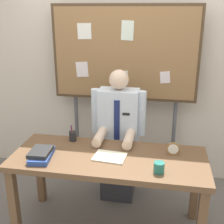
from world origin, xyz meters
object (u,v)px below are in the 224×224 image
object	(u,v)px
desk_clock	(173,149)
person	(118,141)
book_stack	(41,154)
bulletin_board	(125,56)
open_notebook	(110,157)
coffee_mug	(159,167)
desk	(109,166)
pen_holder	(73,136)

from	to	relation	value
desk_clock	person	bearing A→B (deg)	144.54
book_stack	bulletin_board	bearing A→B (deg)	61.81
bulletin_board	open_notebook	size ratio (longest dim) A/B	7.45
book_stack	desk_clock	xyz separation A→B (m)	(1.10, 0.27, 0.01)
coffee_mug	desk_clock	bearing A→B (deg)	71.20
coffee_mug	person	bearing A→B (deg)	121.37
desk	book_stack	world-z (taller)	book_stack
desk	desk_clock	distance (m)	0.58
desk	pen_holder	world-z (taller)	pen_holder
coffee_mug	book_stack	bearing A→B (deg)	176.71
coffee_mug	pen_holder	size ratio (longest dim) A/B	0.53
open_notebook	desk_clock	xyz separation A→B (m)	(0.53, 0.15, 0.04)
person	open_notebook	distance (m)	0.55
person	coffee_mug	bearing A→B (deg)	-58.63
desk_clock	pen_holder	xyz separation A→B (m)	(-0.95, 0.12, -0.00)
bulletin_board	open_notebook	xyz separation A→B (m)	(0.01, -0.93, -0.72)
desk	desk_clock	xyz separation A→B (m)	(0.55, 0.13, 0.15)
pen_holder	open_notebook	bearing A→B (deg)	-33.27
bulletin_board	coffee_mug	bearing A→B (deg)	-68.38
desk	pen_holder	size ratio (longest dim) A/B	10.53
desk_clock	coffee_mug	size ratio (longest dim) A/B	1.30
book_stack	pen_holder	xyz separation A→B (m)	(0.16, 0.38, 0.01)
desk	desk_clock	size ratio (longest dim) A/B	15.15
book_stack	coffee_mug	xyz separation A→B (m)	(0.99, -0.06, 0.01)
bulletin_board	pen_holder	size ratio (longest dim) A/B	12.52
desk	person	bearing A→B (deg)	90.00
person	pen_holder	bearing A→B (deg)	-145.79
open_notebook	pen_holder	distance (m)	0.50
pen_holder	desk_clock	bearing A→B (deg)	-7.01
person	bulletin_board	distance (m)	0.91
desk	coffee_mug	distance (m)	0.50
person	open_notebook	bearing A→B (deg)	-88.70
bulletin_board	open_notebook	distance (m)	1.17
open_notebook	pen_holder	xyz separation A→B (m)	(-0.41, 0.27, 0.04)
bulletin_board	desk_clock	bearing A→B (deg)	-54.79
desk	book_stack	distance (m)	0.59
book_stack	open_notebook	xyz separation A→B (m)	(0.57, 0.11, -0.03)
open_notebook	desk_clock	size ratio (longest dim) A/B	2.42
bulletin_board	pen_holder	bearing A→B (deg)	-121.31
bulletin_board	person	bearing A→B (deg)	-89.94
person	open_notebook	size ratio (longest dim) A/B	5.21
person	bulletin_board	xyz separation A→B (m)	(-0.00, 0.39, 0.82)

